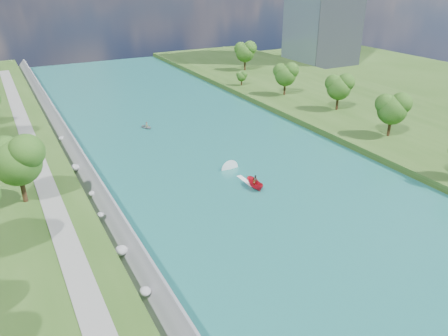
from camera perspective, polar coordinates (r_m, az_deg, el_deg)
ground at (r=68.01m, az=9.36°, el=-6.73°), size 260.00×260.00×0.00m
river_water at (r=82.65m, az=1.05°, el=-0.40°), size 55.00×240.00×0.10m
berm_east at (r=113.47m, az=23.53°, el=4.96°), size 44.00×240.00×1.50m
riprap_bank at (r=73.52m, az=-16.61°, el=-3.35°), size 4.25×236.00×4.27m
riverside_path at (r=72.56m, az=-21.97°, el=-3.01°), size 3.00×200.00×0.10m
trees_east at (r=111.65m, az=16.28°, el=9.01°), size 18.49×139.39×11.89m
motorboat at (r=77.24m, az=3.50°, el=-1.69°), size 3.60×18.97×2.06m
raft at (r=106.71m, az=-10.05°, el=5.34°), size 3.21×3.75×1.53m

